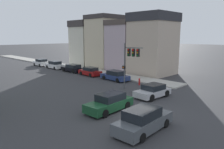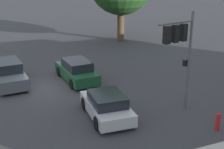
{
  "view_description": "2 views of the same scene",
  "coord_description": "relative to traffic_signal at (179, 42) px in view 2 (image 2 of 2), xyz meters",
  "views": [
    {
      "loc": [
        -12.8,
        -10.35,
        6.29
      ],
      "look_at": [
        2.81,
        5.32,
        2.35
      ],
      "focal_mm": 35.0,
      "sensor_mm": 36.0,
      "label": 1
    },
    {
      "loc": [
        19.59,
        -3.37,
        7.57
      ],
      "look_at": [
        2.98,
        3.63,
        1.34
      ],
      "focal_mm": 50.0,
      "sensor_mm": 36.0,
      "label": 2
    }
  ],
  "objects": [
    {
      "name": "ground_plane",
      "position": [
        -6.44,
        -5.92,
        -3.92
      ],
      "size": [
        300.0,
        300.0,
        0.0
      ],
      "primitive_type": "plane",
      "color": "#333335"
    },
    {
      "name": "crossing_car_0",
      "position": [
        -0.79,
        -3.72,
        -3.28
      ],
      "size": [
        4.12,
        2.17,
        1.35
      ],
      "rotation": [
        0.0,
        0.0,
        3.08
      ],
      "color": "#B7B7BC",
      "rests_on": "ground_plane"
    },
    {
      "name": "crossing_car_1",
      "position": [
        -6.85,
        -3.54,
        -3.22
      ],
      "size": [
        4.6,
        2.08,
        1.5
      ],
      "rotation": [
        0.0,
        0.0,
        3.2
      ],
      "color": "#194728",
      "rests_on": "ground_plane"
    },
    {
      "name": "fire_hydrant",
      "position": [
        2.66,
        0.72,
        -3.43
      ],
      "size": [
        0.22,
        0.22,
        0.92
      ],
      "color": "red",
      "rests_on": "ground_plane"
    },
    {
      "name": "traffic_signal",
      "position": [
        0.0,
        0.0,
        0.0
      ],
      "size": [
        0.93,
        2.46,
        5.44
      ],
      "rotation": [
        0.0,
        0.0,
        3.34
      ],
      "color": "#515456",
      "rests_on": "ground_plane"
    },
    {
      "name": "crossing_car_2",
      "position": [
        -8.05,
        -7.99,
        -3.19
      ],
      "size": [
        4.82,
        2.15,
        1.58
      ],
      "rotation": [
        0.0,
        0.0,
        0.06
      ],
      "color": "#4C5156",
      "rests_on": "ground_plane"
    }
  ]
}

